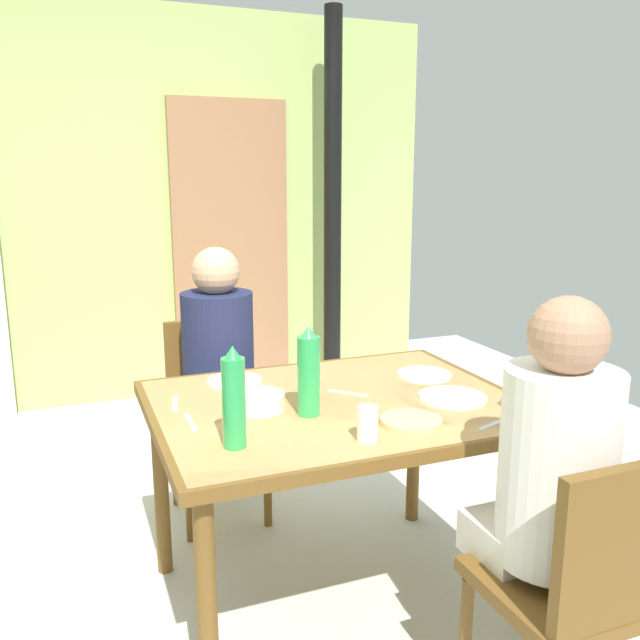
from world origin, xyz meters
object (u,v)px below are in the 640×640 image
dining_table (336,422)px  serving_bowl_center (259,402)px  water_bottle_green_near (234,400)px  water_bottle_green_far (309,373)px  person_near_diner (554,460)px  chair_near_diner (583,586)px  chair_far_diner (214,405)px  person_far_diner (219,351)px

dining_table → serving_bowl_center: bearing=177.3°
water_bottle_green_near → water_bottle_green_far: 0.33m
dining_table → serving_bowl_center: (-0.27, 0.01, 0.11)m
dining_table → water_bottle_green_near: water_bottle_green_near is taller
person_near_diner → water_bottle_green_near: 0.87m
chair_near_diner → chair_far_diner: size_ratio=1.00×
person_near_diner → water_bottle_green_far: 0.77m
chair_far_diner → person_near_diner: 1.65m
person_near_diner → dining_table: bearing=114.8°
chair_near_diner → water_bottle_green_far: size_ratio=3.00×
dining_table → person_far_diner: 0.74m
person_near_diner → water_bottle_green_near: bearing=148.9°
serving_bowl_center → water_bottle_green_far: bearing=-36.1°
person_far_diner → person_near_diner: bearing=112.0°
chair_far_diner → person_near_diner: person_near_diner is taller
water_bottle_green_far → serving_bowl_center: size_ratio=1.71×
water_bottle_green_far → serving_bowl_center: 0.20m
dining_table → water_bottle_green_far: water_bottle_green_far is taller
person_far_diner → water_bottle_green_far: 0.80m
chair_far_diner → water_bottle_green_far: water_bottle_green_far is taller
dining_table → serving_bowl_center: serving_bowl_center is taller
water_bottle_green_near → chair_near_diner: bearing=-38.2°
person_far_diner → water_bottle_green_near: bearing=79.6°
chair_near_diner → chair_far_diner: same height
chair_far_diner → serving_bowl_center: 0.87m
chair_far_diner → water_bottle_green_far: bearing=96.7°
chair_far_diner → water_bottle_green_far: size_ratio=3.00×
chair_near_diner → serving_bowl_center: chair_near_diner is taller
person_near_diner → water_bottle_green_far: (-0.45, 0.61, 0.11)m
dining_table → water_bottle_green_near: (-0.42, -0.25, 0.22)m
chair_far_diner → dining_table: bearing=106.1°
dining_table → person_far_diner: size_ratio=1.60×
chair_far_diner → person_near_diner: size_ratio=1.13×
chair_far_diner → serving_bowl_center: chair_far_diner is taller
person_far_diner → water_bottle_green_near: 0.97m
chair_far_diner → serving_bowl_center: size_ratio=5.12×
dining_table → person_near_diner: bearing=-65.2°
dining_table → serving_bowl_center: 0.29m
water_bottle_green_near → serving_bowl_center: bearing=61.1°
person_near_diner → chair_near_diner: bearing=-90.0°
dining_table → water_bottle_green_far: bearing=-146.5°
water_bottle_green_near → serving_bowl_center: size_ratio=1.73×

